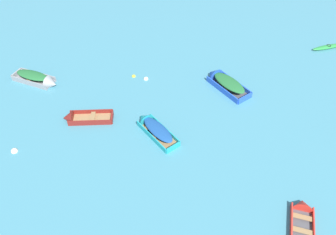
{
  "coord_description": "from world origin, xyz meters",
  "views": [
    {
      "loc": [
        -3.4,
        5.99,
        16.57
      ],
      "look_at": [
        0.0,
        22.55,
        0.15
      ],
      "focal_mm": 34.96,
      "sensor_mm": 36.0,
      "label": 1
    }
  ],
  "objects": [
    {
      "name": "rowboat_grey_midfield_left",
      "position": [
        -9.38,
        28.81,
        0.36
      ],
      "size": [
        3.96,
        3.19,
        1.16
      ],
      "color": "gray",
      "rests_on": "ground_plane"
    },
    {
      "name": "kayak_green_back_row_right",
      "position": [
        16.5,
        28.81,
        0.15
      ],
      "size": [
        3.4,
        0.85,
        0.32
      ],
      "color": "#288C3D",
      "rests_on": "ground_plane"
    },
    {
      "name": "mooring_buoy_between_boats_left",
      "position": [
        -10.51,
        21.61,
        0.0
      ],
      "size": [
        0.45,
        0.45,
        0.45
      ],
      "primitive_type": "sphere",
      "color": "silver",
      "rests_on": "ground_plane"
    },
    {
      "name": "rowboat_red_far_left",
      "position": [
        5.73,
        13.53,
        0.15
      ],
      "size": [
        2.52,
        3.41,
        1.09
      ],
      "color": "#4C4C51",
      "rests_on": "ground_plane"
    },
    {
      "name": "rowboat_maroon_outer_right",
      "position": [
        -6.31,
        23.75,
        0.19
      ],
      "size": [
        3.68,
        1.65,
        1.06
      ],
      "color": "#99754C",
      "rests_on": "ground_plane"
    },
    {
      "name": "rowboat_turquoise_cluster_outer",
      "position": [
        -1.25,
        21.69,
        0.31
      ],
      "size": [
        2.74,
        3.96,
        1.11
      ],
      "color": "#99754C",
      "rests_on": "ground_plane"
    },
    {
      "name": "mooring_buoy_midfield",
      "position": [
        -0.84,
        27.56,
        0.0
      ],
      "size": [
        0.39,
        0.39,
        0.39
      ],
      "primitive_type": "sphere",
      "color": "silver",
      "rests_on": "ground_plane"
    },
    {
      "name": "mooring_buoy_near_foreground",
      "position": [
        -1.79,
        28.12,
        0.0
      ],
      "size": [
        0.33,
        0.33,
        0.33
      ],
      "primitive_type": "sphere",
      "color": "yellow",
      "rests_on": "ground_plane"
    },
    {
      "name": "rowboat_blue_back_row_left",
      "position": [
        5.15,
        25.63,
        0.35
      ],
      "size": [
        3.02,
        4.39,
        1.39
      ],
      "color": "#4C4C51",
      "rests_on": "ground_plane"
    }
  ]
}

